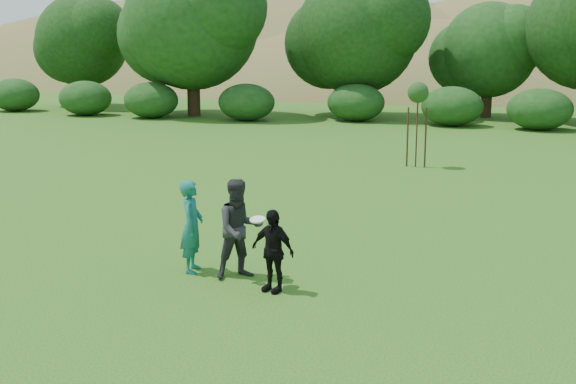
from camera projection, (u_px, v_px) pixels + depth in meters
name	position (u px, v px, depth m)	size (l,w,h in m)	color
ground	(236.00, 289.00, 12.30)	(120.00, 120.00, 0.00)	#19470C
player_teal	(192.00, 226.00, 13.10)	(0.62, 0.41, 1.71)	#17675D
player_grey	(240.00, 229.00, 12.75)	(0.87, 0.68, 1.79)	#29292C
player_black	(273.00, 250.00, 12.08)	(0.83, 0.35, 1.42)	black
frisbee	(258.00, 220.00, 12.29)	(0.27, 0.27, 0.08)	white
sapling	(418.00, 95.00, 23.86)	(0.70, 0.70, 2.85)	#3B2317
hillside	(458.00, 192.00, 78.95)	(150.00, 72.00, 52.00)	olive
tree_row	(494.00, 28.00, 37.22)	(53.92, 10.38, 9.62)	#3A2616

